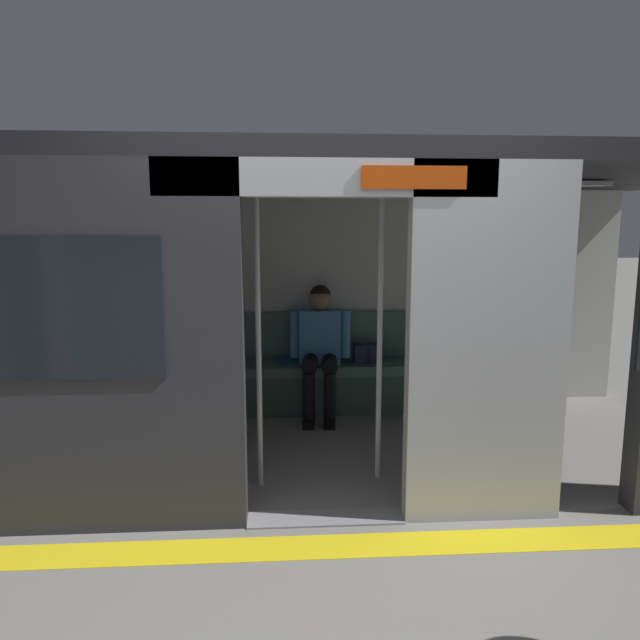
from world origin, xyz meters
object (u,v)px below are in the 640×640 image
Objects in this scene: person_seated at (320,342)px; grab_pole_door at (258,335)px; book at (286,361)px; bench_seat at (309,375)px; handbag at (368,353)px; grab_pole_far at (380,332)px; train_car at (307,265)px.

grab_pole_door is (0.49, 1.49, 0.34)m from person_seated.
book is (0.31, -0.13, -0.21)m from person_seated.
person_seated is 1.61m from grab_pole_door.
bench_seat is 0.58m from handbag.
book is 1.72m from grab_pole_door.
handbag is at bearing -175.23° from bench_seat.
bench_seat is at bearing -104.46° from grab_pole_door.
person_seated is 0.58× the size of grab_pole_far.
train_car is at bearing 75.89° from book.
train_car reaches higher than grab_pole_far.
grab_pole_far reaches higher than book.
grab_pole_far is (-0.61, 1.56, 0.55)m from book.
train_car is 3.14× the size of grab_pole_door.
bench_seat is 1.64× the size of grab_pole_far.
handbag is 1.91m from grab_pole_door.
book is 1.76m from grab_pole_far.
bench_seat is 12.83× the size of handbag.
bench_seat is 0.34m from person_seated.
book is at bearing -23.26° from person_seated.
person_seated is 5.39× the size of book.
grab_pole_far reaches higher than handbag.
grab_pole_far is at bearing 129.62° from train_car.
grab_pole_far is at bearing 102.01° from person_seated.
bench_seat is 1.67m from grab_pole_far.
book is 0.11× the size of grab_pole_far.
handbag is (-0.55, -0.05, 0.19)m from bench_seat.
grab_pole_far is (-0.45, 0.55, -0.41)m from train_car.
book is (0.77, -0.04, -0.07)m from handbag.
bench_seat is 0.26m from book.
train_car is at bearing -119.03° from grab_pole_door.
grab_pole_door is (0.34, 0.61, -0.41)m from train_car.
train_car reaches higher than bench_seat.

